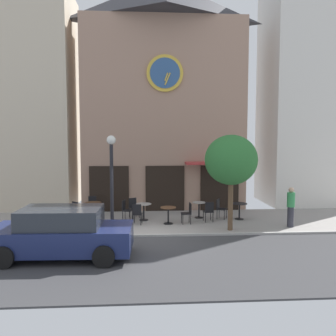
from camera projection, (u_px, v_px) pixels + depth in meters
name	position (u px, v px, depth m)	size (l,w,h in m)	color
ground_plane	(146.00, 239.00, 12.89)	(25.03, 10.12, 0.13)	gray
clock_building	(163.00, 91.00, 18.87)	(8.43, 4.22, 12.02)	#9E7A66
neighbor_building_left	(19.00, 101.00, 18.88)	(5.84, 3.79, 11.37)	beige
neighbor_building_right	(311.00, 85.00, 19.80)	(5.13, 3.68, 13.43)	silver
street_lamp	(112.00, 183.00, 13.95)	(0.36, 0.36, 3.80)	black
street_tree	(231.00, 160.00, 13.92)	(2.10, 1.89, 3.83)	brown
cafe_table_center_left	(93.00, 207.00, 16.07)	(0.74, 0.74, 0.76)	black
cafe_table_leftmost	(144.00, 209.00, 15.79)	(0.68, 0.68, 0.76)	black
cafe_table_rightmost	(168.00, 212.00, 15.12)	(0.67, 0.67, 0.73)	black
cafe_table_center_right	(199.00, 208.00, 16.27)	(0.61, 0.61, 0.74)	black
cafe_table_near_door	(239.00, 208.00, 15.98)	(0.69, 0.69, 0.74)	black
cafe_chair_near_lamp	(188.00, 212.00, 15.16)	(0.43, 0.43, 0.90)	black
cafe_chair_corner	(126.00, 209.00, 15.81)	(0.49, 0.49, 0.90)	black
cafe_chair_near_tree	(92.00, 204.00, 16.92)	(0.45, 0.45, 0.90)	black
cafe_chair_by_entrance	(137.00, 213.00, 14.96)	(0.45, 0.45, 0.90)	black
cafe_chair_facing_street	(134.00, 206.00, 16.38)	(0.54, 0.54, 0.90)	black
cafe_chair_mid_row	(209.00, 210.00, 15.47)	(0.45, 0.45, 0.90)	black
cafe_chair_right_end	(220.00, 207.00, 16.12)	(0.54, 0.54, 0.90)	black
cafe_chair_curbside	(77.00, 210.00, 15.56)	(0.56, 0.56, 0.90)	black
pedestrian_green	(291.00, 206.00, 14.57)	(0.44, 0.44, 1.67)	#2D2D38
parked_car_navy	(62.00, 233.00, 10.84)	(4.36, 2.14, 1.55)	navy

